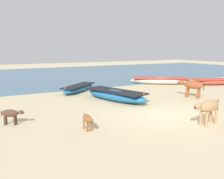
# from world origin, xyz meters

# --- Properties ---
(ground) EXTENTS (80.00, 80.00, 0.00)m
(ground) POSITION_xyz_m (0.00, 0.00, 0.00)
(ground) COLOR beige
(sea_water) EXTENTS (60.00, 20.00, 0.08)m
(sea_water) POSITION_xyz_m (0.00, 17.73, 0.04)
(sea_water) COLOR slate
(sea_water) RESTS_ON ground
(fishing_boat_0) EXTENTS (4.67, 3.70, 0.74)m
(fishing_boat_0) POSITION_xyz_m (5.89, 7.11, 0.29)
(fishing_boat_0) COLOR beige
(fishing_boat_0) RESTS_ON ground
(fishing_boat_2) EXTENTS (3.33, 3.03, 0.64)m
(fishing_boat_2) POSITION_xyz_m (-1.12, 7.08, 0.24)
(fishing_boat_2) COLOR #1E669E
(fishing_boat_2) RESTS_ON ground
(fishing_boat_3) EXTENTS (2.30, 4.30, 0.78)m
(fishing_boat_3) POSITION_xyz_m (-0.38, 3.53, 0.31)
(fishing_boat_3) COLOR #1E669E
(fishing_boat_3) RESTS_ON ground
(fishing_boat_4) EXTENTS (3.92, 2.27, 0.68)m
(fishing_boat_4) POSITION_xyz_m (9.28, 4.76, 0.26)
(fishing_boat_4) COLOR #B74733
(fishing_boat_4) RESTS_ON ground
(cow_adult_rust) EXTENTS (0.84, 1.50, 1.00)m
(cow_adult_rust) POSITION_xyz_m (3.86, 2.05, 0.72)
(cow_adult_rust) COLOR #9E4C28
(cow_adult_rust) RESTS_ON ground
(calf_near_brown) EXTENTS (0.29, 0.85, 0.55)m
(calf_near_brown) POSITION_xyz_m (-3.66, -0.19, 0.40)
(calf_near_brown) COLOR brown
(calf_near_brown) RESTS_ON ground
(calf_far_dark) EXTENTS (0.82, 0.63, 0.58)m
(calf_far_dark) POSITION_xyz_m (-5.87, 1.76, 0.42)
(calf_far_dark) COLOR #4C3323
(calf_far_dark) RESTS_ON ground
(cow_second_adult_tan) EXTENTS (1.46, 0.53, 0.95)m
(cow_second_adult_tan) POSITION_xyz_m (0.46, -1.80, 0.68)
(cow_second_adult_tan) COLOR tan
(cow_second_adult_tan) RESTS_ON ground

